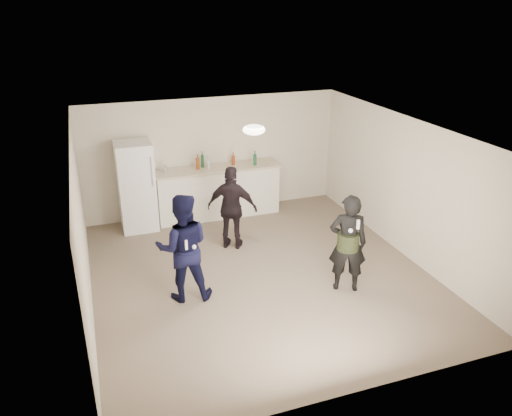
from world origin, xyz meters
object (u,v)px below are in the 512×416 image
object	(u,v)px
shaker	(165,169)
man	(183,248)
spectator	(232,208)
woman	(348,243)
fridge	(136,186)
counter	(218,193)

from	to	relation	value
shaker	man	size ratio (longest dim) A/B	0.10
spectator	shaker	bearing A→B (deg)	-28.34
shaker	spectator	world-z (taller)	spectator
woman	spectator	size ratio (longest dim) A/B	1.02
fridge	spectator	bearing A→B (deg)	-43.28
man	woman	distance (m)	2.56
woman	spectator	xyz separation A→B (m)	(-1.29, 2.01, -0.02)
counter	shaker	size ratio (longest dim) A/B	15.29
counter	fridge	distance (m)	1.73
man	spectator	size ratio (longest dim) A/B	1.09
man	fridge	bearing A→B (deg)	-72.46
fridge	spectator	xyz separation A→B (m)	(1.56, -1.46, -0.10)
woman	shaker	bearing A→B (deg)	-33.84
shaker	woman	world-z (taller)	woman
spectator	fridge	bearing A→B (deg)	-13.02
fridge	woman	world-z (taller)	fridge
fridge	counter	bearing A→B (deg)	2.37
man	woman	world-z (taller)	man
counter	spectator	bearing A→B (deg)	-95.05
counter	fridge	bearing A→B (deg)	-177.63
fridge	shaker	distance (m)	0.67
woman	spectator	world-z (taller)	woman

